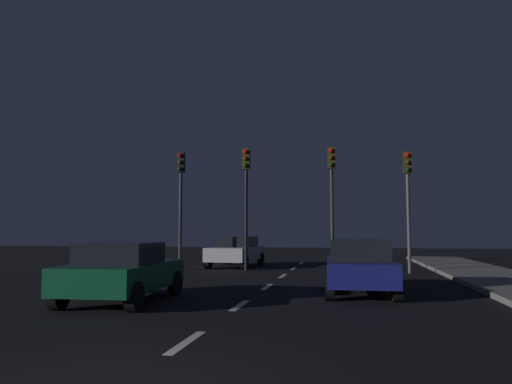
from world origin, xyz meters
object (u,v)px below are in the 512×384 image
(car_stopped_ahead, at_px, (359,266))
(car_adjacent_lane, at_px, (123,271))
(car_oncoming_far, at_px, (236,251))
(traffic_signal_center_right, at_px, (332,185))
(traffic_signal_center_left, at_px, (246,185))
(traffic_signal_far_right, at_px, (408,188))
(traffic_signal_far_left, at_px, (181,188))

(car_stopped_ahead, xyz_separation_m, car_adjacent_lane, (-5.61, -2.74, -0.02))
(car_adjacent_lane, height_order, car_oncoming_far, car_oncoming_far)
(traffic_signal_center_right, relative_size, car_adjacent_lane, 1.31)
(traffic_signal_center_left, xyz_separation_m, traffic_signal_far_right, (6.73, -0.00, -0.22))
(traffic_signal_center_left, bearing_deg, car_oncoming_far, 112.31)
(traffic_signal_far_left, bearing_deg, traffic_signal_far_right, -0.00)
(traffic_signal_far_left, bearing_deg, traffic_signal_center_right, 0.00)
(car_stopped_ahead, bearing_deg, traffic_signal_far_right, 72.59)
(traffic_signal_far_right, bearing_deg, car_oncoming_far, 162.92)
(traffic_signal_far_right, relative_size, car_oncoming_far, 1.19)
(traffic_signal_far_left, relative_size, car_oncoming_far, 1.25)
(traffic_signal_center_left, relative_size, car_adjacent_lane, 1.33)
(traffic_signal_center_left, xyz_separation_m, traffic_signal_center_right, (3.66, -0.00, -0.04))
(traffic_signal_far_left, relative_size, traffic_signal_center_left, 0.98)
(traffic_signal_far_left, bearing_deg, car_adjacent_lane, -78.60)
(traffic_signal_far_right, bearing_deg, traffic_signal_center_right, 179.99)
(traffic_signal_center_right, bearing_deg, car_oncoming_far, 152.96)
(traffic_signal_center_right, bearing_deg, car_stopped_ahead, -82.39)
(traffic_signal_center_left, distance_m, car_oncoming_far, 3.89)
(car_stopped_ahead, bearing_deg, traffic_signal_far_left, 137.74)
(traffic_signal_center_left, bearing_deg, traffic_signal_far_right, -0.01)
(traffic_signal_center_right, bearing_deg, traffic_signal_center_left, 180.00)
(traffic_signal_far_right, bearing_deg, car_adjacent_lane, -128.96)
(car_adjacent_lane, relative_size, car_oncoming_far, 0.96)
(traffic_signal_center_right, xyz_separation_m, car_oncoming_far, (-4.63, 2.37, -2.89))
(traffic_signal_center_right, bearing_deg, traffic_signal_far_left, -180.00)
(car_adjacent_lane, bearing_deg, traffic_signal_center_right, 63.94)
(traffic_signal_far_left, xyz_separation_m, traffic_signal_far_right, (9.70, -0.00, -0.16))
(car_adjacent_lane, bearing_deg, traffic_signal_far_left, 101.40)
(car_adjacent_lane, bearing_deg, traffic_signal_center_left, 83.87)
(traffic_signal_center_left, xyz_separation_m, car_oncoming_far, (-0.97, 2.37, -2.93))
(traffic_signal_far_right, distance_m, car_oncoming_far, 8.50)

